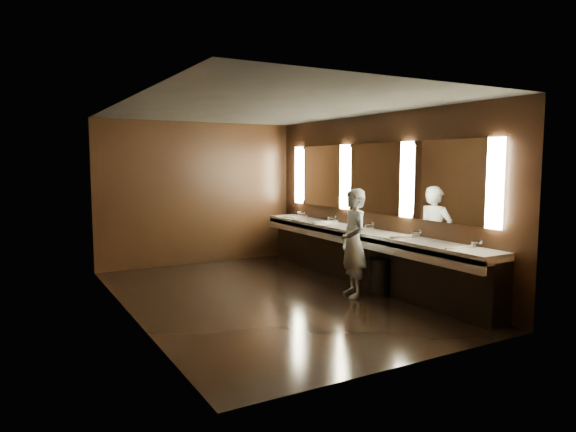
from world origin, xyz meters
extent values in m
plane|color=black|center=(0.00, 0.00, 0.00)|extent=(6.00, 6.00, 0.00)
cube|color=#2D2D2B|center=(0.00, 0.00, 2.80)|extent=(4.00, 6.00, 0.02)
cube|color=black|center=(0.00, 3.00, 1.40)|extent=(4.00, 0.02, 2.80)
cube|color=black|center=(0.00, -3.00, 1.40)|extent=(4.00, 0.02, 2.80)
cube|color=black|center=(-2.00, 0.00, 1.40)|extent=(0.02, 6.00, 2.80)
cube|color=black|center=(2.00, 0.00, 1.40)|extent=(0.02, 6.00, 2.80)
cube|color=black|center=(1.82, 0.00, 0.40)|extent=(0.36, 5.40, 0.81)
cube|color=silver|center=(1.73, 0.00, 0.85)|extent=(0.55, 5.40, 0.12)
cube|color=silver|center=(1.48, 0.00, 0.77)|extent=(0.06, 5.40, 0.18)
cylinder|color=silver|center=(1.91, -2.20, 0.99)|extent=(0.18, 0.04, 0.04)
cylinder|color=silver|center=(1.91, -1.10, 0.99)|extent=(0.18, 0.04, 0.04)
cylinder|color=silver|center=(1.91, 0.00, 0.99)|extent=(0.18, 0.04, 0.04)
cylinder|color=silver|center=(1.91, 1.10, 0.99)|extent=(0.18, 0.04, 0.04)
cylinder|color=silver|center=(1.91, 2.20, 0.99)|extent=(0.18, 0.04, 0.04)
cube|color=#FBEFC2|center=(1.97, -2.40, 1.75)|extent=(0.06, 0.22, 1.15)
cube|color=white|center=(1.99, -1.60, 1.75)|extent=(0.03, 1.32, 1.15)
cube|color=#FBEFC2|center=(1.97, -0.80, 1.75)|extent=(0.06, 0.23, 1.15)
cube|color=white|center=(1.99, 0.00, 1.75)|extent=(0.03, 1.32, 1.15)
cube|color=#FBEFC2|center=(1.97, 0.80, 1.75)|extent=(0.06, 0.23, 1.15)
cube|color=white|center=(1.99, 1.60, 1.75)|extent=(0.03, 1.32, 1.15)
cube|color=#FBEFC2|center=(1.97, 2.40, 1.75)|extent=(0.06, 0.22, 1.15)
imported|color=#95B1DE|center=(1.14, -0.60, 0.81)|extent=(0.54, 0.68, 1.62)
cylinder|color=black|center=(1.58, -0.68, 0.28)|extent=(0.46, 0.46, 0.55)
camera|label=1|loc=(-3.45, -6.70, 2.01)|focal=32.00mm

